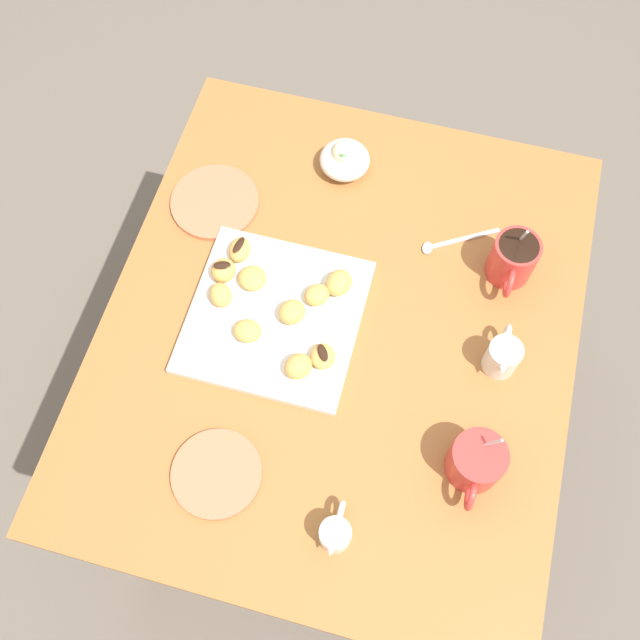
% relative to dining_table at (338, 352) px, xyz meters
% --- Properties ---
extents(ground_plane, '(8.00, 8.00, 0.00)m').
position_rel_dining_table_xyz_m(ground_plane, '(0.00, 0.00, -0.60)').
color(ground_plane, '#665B51').
extents(dining_table, '(1.02, 0.87, 0.73)m').
position_rel_dining_table_xyz_m(dining_table, '(0.00, 0.00, 0.00)').
color(dining_table, '#A36633').
rests_on(dining_table, ground_plane).
extents(pastry_plate_square, '(0.31, 0.31, 0.02)m').
position_rel_dining_table_xyz_m(pastry_plate_square, '(0.02, -0.12, 0.13)').
color(pastry_plate_square, silver).
rests_on(pastry_plate_square, dining_table).
extents(coffee_mug_red_left, '(0.13, 0.09, 0.15)m').
position_rel_dining_table_xyz_m(coffee_mug_red_left, '(-0.19, 0.28, 0.18)').
color(coffee_mug_red_left, red).
rests_on(coffee_mug_red_left, dining_table).
extents(coffee_mug_red_right, '(0.13, 0.09, 0.13)m').
position_rel_dining_table_xyz_m(coffee_mug_red_right, '(0.20, 0.28, 0.17)').
color(coffee_mug_red_right, red).
rests_on(coffee_mug_red_right, dining_table).
extents(cream_pitcher_white, '(0.10, 0.06, 0.07)m').
position_rel_dining_table_xyz_m(cream_pitcher_white, '(0.00, 0.30, 0.17)').
color(cream_pitcher_white, silver).
rests_on(cream_pitcher_white, dining_table).
extents(ice_cream_bowl, '(0.10, 0.10, 0.08)m').
position_rel_dining_table_xyz_m(ice_cream_bowl, '(-0.35, -0.08, 0.16)').
color(ice_cream_bowl, silver).
rests_on(ice_cream_bowl, dining_table).
extents(chocolate_sauce_pitcher, '(0.09, 0.05, 0.06)m').
position_rel_dining_table_xyz_m(chocolate_sauce_pitcher, '(0.37, 0.09, 0.16)').
color(chocolate_sauce_pitcher, silver).
rests_on(chocolate_sauce_pitcher, dining_table).
extents(saucer_coral_left, '(0.18, 0.18, 0.01)m').
position_rel_dining_table_xyz_m(saucer_coral_left, '(-0.20, -0.31, 0.13)').
color(saucer_coral_left, '#E5704C').
rests_on(saucer_coral_left, dining_table).
extents(saucer_coral_right, '(0.15, 0.15, 0.01)m').
position_rel_dining_table_xyz_m(saucer_coral_right, '(0.32, -0.13, 0.13)').
color(saucer_coral_right, '#E5704C').
rests_on(saucer_coral_right, dining_table).
extents(loose_spoon_near_saucer, '(0.09, 0.14, 0.01)m').
position_rel_dining_table_xyz_m(loose_spoon_near_saucer, '(-0.23, 0.16, 0.13)').
color(loose_spoon_near_saucer, silver).
rests_on(loose_spoon_near_saucer, dining_table).
extents(beignet_0, '(0.06, 0.06, 0.03)m').
position_rel_dining_table_xyz_m(beignet_0, '(0.08, -0.01, 0.16)').
color(beignet_0, '#DBA351').
rests_on(beignet_0, pastry_plate_square).
extents(chocolate_drizzle_0, '(0.04, 0.03, 0.00)m').
position_rel_dining_table_xyz_m(chocolate_drizzle_0, '(0.08, -0.01, 0.17)').
color(chocolate_drizzle_0, black).
rests_on(chocolate_drizzle_0, beignet_0).
extents(beignet_1, '(0.05, 0.05, 0.03)m').
position_rel_dining_table_xyz_m(beignet_1, '(0.07, -0.16, 0.16)').
color(beignet_1, '#DBA351').
rests_on(beignet_1, pastry_plate_square).
extents(beignet_2, '(0.07, 0.07, 0.04)m').
position_rel_dining_table_xyz_m(beignet_2, '(0.01, -0.09, 0.16)').
color(beignet_2, '#DBA351').
rests_on(beignet_2, pastry_plate_square).
extents(beignet_3, '(0.06, 0.06, 0.03)m').
position_rel_dining_table_xyz_m(beignet_3, '(-0.04, -0.05, 0.16)').
color(beignet_3, '#DBA351').
rests_on(beignet_3, pastry_plate_square).
extents(beignet_4, '(0.05, 0.05, 0.04)m').
position_rel_dining_table_xyz_m(beignet_4, '(-0.04, -0.24, 0.16)').
color(beignet_4, '#DBA351').
rests_on(beignet_4, pastry_plate_square).
extents(chocolate_drizzle_4, '(0.03, 0.04, 0.00)m').
position_rel_dining_table_xyz_m(chocolate_drizzle_4, '(-0.04, -0.24, 0.18)').
color(chocolate_drizzle_4, black).
rests_on(chocolate_drizzle_4, beignet_4).
extents(beignet_5, '(0.07, 0.07, 0.04)m').
position_rel_dining_table_xyz_m(beignet_5, '(0.11, -0.05, 0.16)').
color(beignet_5, '#DBA351').
rests_on(beignet_5, pastry_plate_square).
extents(beignet_6, '(0.07, 0.07, 0.03)m').
position_rel_dining_table_xyz_m(beignet_6, '(-0.04, -0.18, 0.16)').
color(beignet_6, '#DBA351').
rests_on(beignet_6, pastry_plate_square).
extents(beignet_7, '(0.06, 0.06, 0.04)m').
position_rel_dining_table_xyz_m(beignet_7, '(0.01, -0.22, 0.16)').
color(beignet_7, '#DBA351').
rests_on(beignet_7, pastry_plate_square).
extents(beignet_8, '(0.07, 0.06, 0.04)m').
position_rel_dining_table_xyz_m(beignet_8, '(-0.07, -0.02, 0.16)').
color(beignet_8, '#DBA351').
rests_on(beignet_8, pastry_plate_square).
extents(beignet_9, '(0.06, 0.04, 0.03)m').
position_rel_dining_table_xyz_m(beignet_9, '(-0.09, -0.22, 0.16)').
color(beignet_9, '#DBA351').
rests_on(beignet_9, pastry_plate_square).
extents(chocolate_drizzle_9, '(0.04, 0.02, 0.00)m').
position_rel_dining_table_xyz_m(chocolate_drizzle_9, '(-0.09, -0.22, 0.18)').
color(chocolate_drizzle_9, black).
rests_on(chocolate_drizzle_9, beignet_9).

